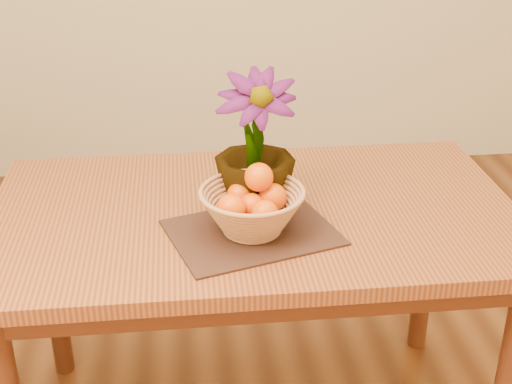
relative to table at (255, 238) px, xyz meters
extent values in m
cube|color=brown|center=(0.00, 0.00, 0.07)|extent=(1.40, 0.80, 0.04)
cube|color=#4A2311|center=(0.00, 0.00, 0.01)|extent=(1.28, 0.68, 0.08)
cylinder|color=#4A2311|center=(-0.62, 0.32, -0.31)|extent=(0.06, 0.06, 0.71)
cylinder|color=#4A2311|center=(0.62, 0.32, -0.31)|extent=(0.06, 0.06, 0.71)
cube|color=#321B12|center=(-0.02, -0.13, 0.09)|extent=(0.46, 0.40, 0.01)
cylinder|color=#B2754A|center=(-0.02, -0.13, 0.10)|extent=(0.13, 0.13, 0.01)
sphere|color=#FE6304|center=(-0.02, -0.13, 0.17)|extent=(0.06, 0.06, 0.06)
sphere|color=#FE6304|center=(0.03, -0.11, 0.17)|extent=(0.07, 0.07, 0.07)
sphere|color=#FE6304|center=(-0.05, -0.08, 0.17)|extent=(0.06, 0.06, 0.06)
sphere|color=#FE6304|center=(-0.07, -0.16, 0.17)|extent=(0.07, 0.07, 0.07)
sphere|color=#FE6304|center=(0.00, -0.18, 0.17)|extent=(0.06, 0.06, 0.06)
sphere|color=#FE6304|center=(0.00, -0.11, 0.23)|extent=(0.07, 0.07, 0.07)
imported|color=#123F12|center=(0.00, -0.01, 0.27)|extent=(0.23, 0.23, 0.37)
camera|label=1|loc=(-0.18, -1.66, 0.96)|focal=50.00mm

